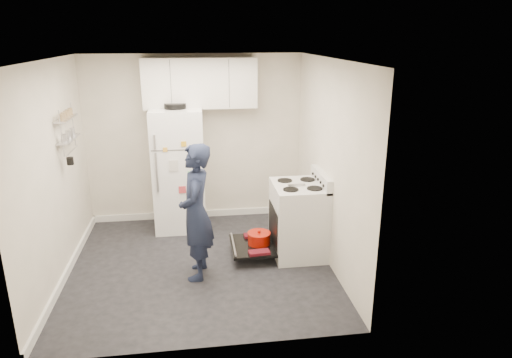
{
  "coord_description": "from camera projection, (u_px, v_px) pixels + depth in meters",
  "views": [
    {
      "loc": [
        -0.02,
        -5.17,
        2.77
      ],
      "look_at": [
        0.72,
        0.15,
        1.05
      ],
      "focal_mm": 32.0,
      "sensor_mm": 36.0,
      "label": 1
    }
  ],
  "objects": [
    {
      "name": "refrigerator",
      "position": [
        179.0,
        169.0,
        6.59
      ],
      "size": [
        0.72,
        0.74,
        1.84
      ],
      "color": "white",
      "rests_on": "ground"
    },
    {
      "name": "upper_cabinets",
      "position": [
        200.0,
        83.0,
        6.44
      ],
      "size": [
        1.6,
        0.33,
        0.7
      ],
      "primitive_type": "cube",
      "color": "silver",
      "rests_on": "room"
    },
    {
      "name": "person",
      "position": [
        196.0,
        212.0,
        5.24
      ],
      "size": [
        0.45,
        0.63,
        1.61
      ],
      "primitive_type": "imported",
      "rotation": [
        0.0,
        0.0,
        -1.68
      ],
      "color": "#192038",
      "rests_on": "ground"
    },
    {
      "name": "room",
      "position": [
        194.0,
        172.0,
        5.38
      ],
      "size": [
        3.21,
        3.21,
        2.51
      ],
      "color": "black",
      "rests_on": "ground"
    },
    {
      "name": "electric_range",
      "position": [
        297.0,
        220.0,
        5.89
      ],
      "size": [
        0.66,
        0.76,
        1.1
      ],
      "color": "silver",
      "rests_on": "ground"
    },
    {
      "name": "wall_shelf_rack",
      "position": [
        67.0,
        129.0,
        5.47
      ],
      "size": [
        0.14,
        0.6,
        0.61
      ],
      "color": "#B2B2B7",
      "rests_on": "room"
    },
    {
      "name": "open_oven_door",
      "position": [
        255.0,
        242.0,
        5.9
      ],
      "size": [
        0.55,
        0.7,
        0.23
      ],
      "color": "black",
      "rests_on": "ground"
    }
  ]
}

